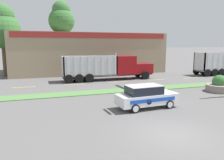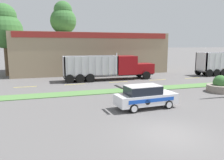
{
  "view_description": "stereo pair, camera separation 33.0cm",
  "coord_description": "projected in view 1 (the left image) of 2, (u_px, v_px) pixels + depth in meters",
  "views": [
    {
      "loc": [
        -6.29,
        -9.15,
        4.56
      ],
      "look_at": [
        0.14,
        10.31,
        1.24
      ],
      "focal_mm": 35.0,
      "sensor_mm": 36.0,
      "label": 1
    },
    {
      "loc": [
        -5.98,
        -9.25,
        4.56
      ],
      "look_at": [
        0.14,
        10.31,
        1.24
      ],
      "focal_mm": 35.0,
      "sensor_mm": 36.0,
      "label": 2
    }
  ],
  "objects": [
    {
      "name": "ground_plane",
      "position": [
        172.0,
        134.0,
        11.25
      ],
      "size": [
        600.0,
        600.0,
        0.0
      ],
      "primitive_type": "plane",
      "color": "#5B5959"
    },
    {
      "name": "rally_car",
      "position": [
        146.0,
        96.0,
        15.82
      ],
      "size": [
        4.58,
        2.04,
        1.72
      ],
      "color": "white",
      "rests_on": "ground_plane"
    },
    {
      "name": "traffic_cone",
      "position": [
        170.0,
        97.0,
        18.16
      ],
      "size": [
        0.51,
        0.51,
        0.59
      ],
      "color": "black",
      "rests_on": "ground_plane"
    },
    {
      "name": "tree_behind_left",
      "position": [
        2.0,
        27.0,
        30.97
      ],
      "size": [
        5.07,
        5.07,
        10.35
      ],
      "color": "brown",
      "rests_on": "ground_plane"
    },
    {
      "name": "grass_verge",
      "position": [
        109.0,
        91.0,
        21.45
      ],
      "size": [
        120.0,
        2.0,
        0.06
      ],
      "primitive_type": "cube",
      "color": "#517F42",
      "rests_on": "ground_plane"
    },
    {
      "name": "stone_planter",
      "position": [
        219.0,
        86.0,
        21.42
      ],
      "size": [
        2.48,
        2.48,
        1.64
      ],
      "color": "gray",
      "rests_on": "ground_plane"
    },
    {
      "name": "centre_line_3",
      "position": [
        24.0,
        87.0,
        23.64
      ],
      "size": [
        2.4,
        0.14,
        0.01
      ],
      "primitive_type": "cube",
      "color": "yellow",
      "rests_on": "ground_plane"
    },
    {
      "name": "centre_line_4",
      "position": [
        74.0,
        84.0,
        25.32
      ],
      "size": [
        2.4,
        0.14,
        0.01
      ],
      "primitive_type": "cube",
      "color": "yellow",
      "rests_on": "ground_plane"
    },
    {
      "name": "tree_behind_centre",
      "position": [
        62.0,
        19.0,
        33.75
      ],
      "size": [
        4.01,
        4.01,
        11.21
      ],
      "color": "brown",
      "rests_on": "ground_plane"
    },
    {
      "name": "store_building_backdrop",
      "position": [
        87.0,
        53.0,
        37.82
      ],
      "size": [
        24.01,
        12.1,
        6.36
      ],
      "color": "#9E896B",
      "rests_on": "ground_plane"
    },
    {
      "name": "centre_line_6",
      "position": [
        156.0,
        80.0,
        28.66
      ],
      "size": [
        2.4,
        0.14,
        0.01
      ],
      "primitive_type": "cube",
      "color": "yellow",
      "rests_on": "ground_plane"
    },
    {
      "name": "centre_line_5",
      "position": [
        118.0,
        82.0,
        26.99
      ],
      "size": [
        2.4,
        0.14,
        0.01
      ],
      "primitive_type": "cube",
      "color": "yellow",
      "rests_on": "ground_plane"
    },
    {
      "name": "centre_line_7",
      "position": [
        191.0,
        78.0,
        30.34
      ],
      "size": [
        2.4,
        0.14,
        0.01
      ],
      "primitive_type": "cube",
      "color": "yellow",
      "rests_on": "ground_plane"
    },
    {
      "name": "dump_truck_lead",
      "position": [
        116.0,
        68.0,
        28.74
      ],
      "size": [
        12.02,
        2.68,
        3.52
      ],
      "color": "black",
      "rests_on": "ground_plane"
    }
  ]
}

